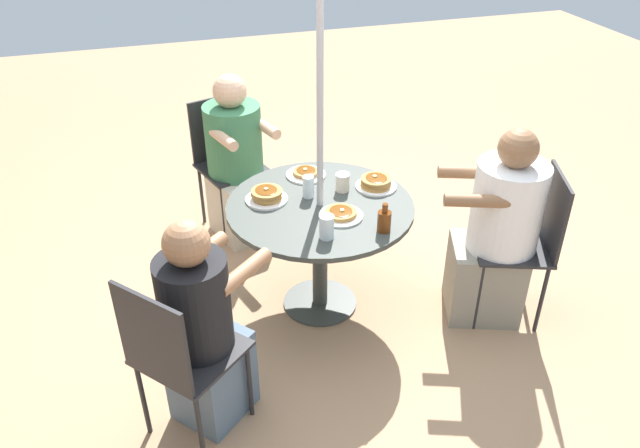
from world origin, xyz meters
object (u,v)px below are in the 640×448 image
object	(u,v)px
patio_chair_east	(226,155)
syrup_bottle	(384,220)
patio_chair_south	(176,353)
diner_south	(203,332)
diner_north	(497,236)
coffee_cup	(343,182)
pancake_plate_c	(341,214)
pancake_plate_a	(376,183)
drinking_glass_b	(308,187)
drinking_glass_a	(327,227)
pancake_plate_b	(267,196)
pancake_plate_d	(306,173)
diner_east	(238,166)
patio_chair_north	(528,237)
patio_table	(320,221)

from	to	relation	value
patio_chair_east	syrup_bottle	xyz separation A→B (m)	(-1.50, -0.59, 0.24)
patio_chair_south	diner_south	distance (m)	0.17
diner_north	coffee_cup	size ratio (longest dim) A/B	11.18
pancake_plate_c	syrup_bottle	bearing A→B (deg)	-139.56
coffee_cup	diner_south	bearing A→B (deg)	129.18
pancake_plate_a	drinking_glass_b	world-z (taller)	drinking_glass_b
patio_chair_east	syrup_bottle	size ratio (longest dim) A/B	5.77
syrup_bottle	drinking_glass_a	world-z (taller)	syrup_bottle
pancake_plate_b	drinking_glass_a	world-z (taller)	drinking_glass_a
drinking_glass_a	patio_chair_south	bearing A→B (deg)	117.44
diner_north	patio_chair_south	world-z (taller)	diner_north
pancake_plate_d	diner_east	bearing A→B (deg)	27.39
pancake_plate_a	coffee_cup	size ratio (longest dim) A/B	2.27
patio_chair_east	diner_south	distance (m)	1.84
diner_north	pancake_plate_b	xyz separation A→B (m)	(0.49, 1.23, 0.21)
diner_south	pancake_plate_a	bearing A→B (deg)	82.68
pancake_plate_d	syrup_bottle	distance (m)	0.75
patio_chair_north	coffee_cup	world-z (taller)	patio_chair_north
patio_chair_south	coffee_cup	bearing A→B (deg)	88.93
pancake_plate_b	pancake_plate_c	size ratio (longest dim) A/B	1.00
diner_east	pancake_plate_a	xyz separation A→B (m)	(-0.88, -0.67, 0.22)
coffee_cup	patio_chair_north	bearing A→B (deg)	-119.43
patio_table	drinking_glass_b	bearing A→B (deg)	20.55
patio_chair_north	drinking_glass_a	world-z (taller)	patio_chair_north
drinking_glass_a	drinking_glass_b	xyz separation A→B (m)	(0.44, -0.03, -0.00)
diner_south	patio_chair_east	bearing A→B (deg)	126.39
patio_table	drinking_glass_b	size ratio (longest dim) A/B	8.21
diner_south	drinking_glass_a	xyz separation A→B (m)	(0.32, -0.71, 0.25)
pancake_plate_c	patio_table	bearing A→B (deg)	23.14
diner_east	drinking_glass_b	world-z (taller)	diner_east
patio_chair_north	coffee_cup	distance (m)	1.10
patio_chair_north	drinking_glass_a	distance (m)	1.21
drinking_glass_a	coffee_cup	bearing A→B (deg)	-28.19
pancake_plate_c	patio_chair_south	bearing A→B (deg)	122.04
patio_chair_south	drinking_glass_a	world-z (taller)	patio_chair_south
patio_chair_east	patio_chair_south	distance (m)	1.99
drinking_glass_a	pancake_plate_d	bearing A→B (deg)	-7.17
patio_chair_north	patio_chair_east	world-z (taller)	same
patio_chair_south	diner_south	bearing A→B (deg)	90.00
syrup_bottle	pancake_plate_c	bearing A→B (deg)	40.44
patio_table	syrup_bottle	world-z (taller)	syrup_bottle
diner_north	coffee_cup	xyz separation A→B (m)	(0.47, 0.78, 0.23)
diner_north	drinking_glass_a	distance (m)	1.04
pancake_plate_a	coffee_cup	bearing A→B (deg)	83.22
diner_north	diner_east	xyz separation A→B (m)	(1.32, 1.25, -0.01)
drinking_glass_a	patio_chair_east	bearing A→B (deg)	10.93
patio_chair_south	diner_south	size ratio (longest dim) A/B	0.82
diner_south	drinking_glass_a	distance (m)	0.82
diner_east	pancake_plate_a	bearing A→B (deg)	110.21
diner_east	diner_south	distance (m)	1.69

